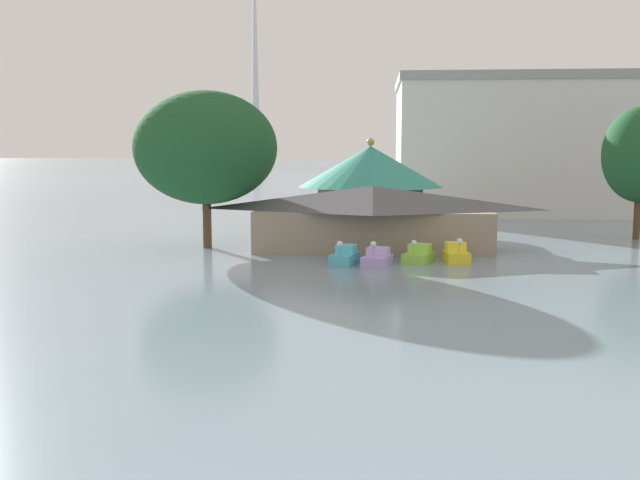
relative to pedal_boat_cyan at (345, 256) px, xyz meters
name	(u,v)px	position (x,y,z in m)	size (l,w,h in m)	color
pedal_boat_cyan	(345,256)	(0.00, 0.00, 0.00)	(2.03, 3.03, 1.69)	#4CB7CC
pedal_boat_lavender	(377,258)	(2.13, -0.11, -0.05)	(2.21, 2.88, 1.70)	#B299D8
pedal_boat_lime	(419,255)	(4.94, 1.46, -0.04)	(2.43, 3.09, 1.62)	#8CCC3F
pedal_boat_yellow	(456,254)	(7.44, 1.43, 0.02)	(1.74, 2.50, 1.75)	yellow
boathouse	(373,216)	(1.81, 7.55, 2.03)	(18.97, 8.13, 4.86)	gray
green_roof_pavilion	(370,183)	(1.56, 18.18, 4.07)	(13.05, 13.05, 8.66)	brown
shoreline_tree_tall_left	(206,148)	(-11.00, 7.54, 7.20)	(10.98, 10.98, 12.06)	brown
background_building_block	(504,146)	(17.60, 41.81, 7.63)	(25.98, 17.91, 16.27)	silver
distant_broadcast_tower	(255,31)	(-60.27, 329.07, 69.70)	(7.76, 7.76, 157.83)	silver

